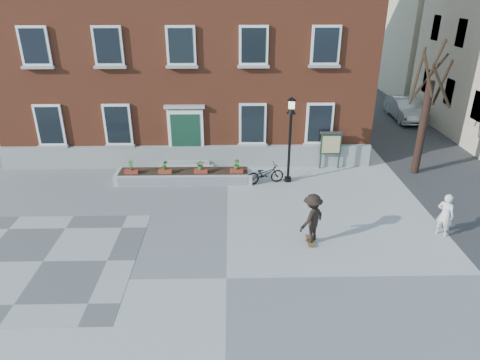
{
  "coord_description": "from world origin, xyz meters",
  "views": [
    {
      "loc": [
        0.2,
        -10.71,
        8.22
      ],
      "look_at": [
        0.5,
        4.0,
        1.5
      ],
      "focal_mm": 32.0,
      "sensor_mm": 36.0,
      "label": 1
    }
  ],
  "objects_px": {
    "parked_car": "(405,109)",
    "lamp_post": "(290,128)",
    "bystander": "(445,215)",
    "bicycle": "(265,174)",
    "notice_board": "(331,144)",
    "skateboarder": "(312,218)"
  },
  "relations": [
    {
      "from": "bicycle",
      "to": "skateboarder",
      "type": "height_order",
      "value": "skateboarder"
    },
    {
      "from": "bicycle",
      "to": "parked_car",
      "type": "relative_size",
      "value": 0.4
    },
    {
      "from": "bicycle",
      "to": "notice_board",
      "type": "height_order",
      "value": "notice_board"
    },
    {
      "from": "parked_car",
      "to": "lamp_post",
      "type": "bearing_deg",
      "value": -130.81
    },
    {
      "from": "bicycle",
      "to": "parked_car",
      "type": "bearing_deg",
      "value": -59.32
    },
    {
      "from": "bicycle",
      "to": "skateboarder",
      "type": "xyz_separation_m",
      "value": [
        1.24,
        -4.92,
        0.5
      ]
    },
    {
      "from": "lamp_post",
      "to": "notice_board",
      "type": "distance_m",
      "value": 2.96
    },
    {
      "from": "bystander",
      "to": "bicycle",
      "type": "bearing_deg",
      "value": 11.8
    },
    {
      "from": "bystander",
      "to": "lamp_post",
      "type": "bearing_deg",
      "value": 5.02
    },
    {
      "from": "bicycle",
      "to": "notice_board",
      "type": "xyz_separation_m",
      "value": [
        3.29,
        1.69,
        0.8
      ]
    },
    {
      "from": "skateboarder",
      "to": "bystander",
      "type": "bearing_deg",
      "value": 4.58
    },
    {
      "from": "bystander",
      "to": "skateboarder",
      "type": "distance_m",
      "value": 4.83
    },
    {
      "from": "lamp_post",
      "to": "notice_board",
      "type": "height_order",
      "value": "lamp_post"
    },
    {
      "from": "parked_car",
      "to": "lamp_post",
      "type": "height_order",
      "value": "lamp_post"
    },
    {
      "from": "lamp_post",
      "to": "bystander",
      "type": "bearing_deg",
      "value": -43.66
    },
    {
      "from": "bystander",
      "to": "notice_board",
      "type": "bearing_deg",
      "value": -17.45
    },
    {
      "from": "notice_board",
      "to": "skateboarder",
      "type": "height_order",
      "value": "notice_board"
    },
    {
      "from": "bystander",
      "to": "lamp_post",
      "type": "xyz_separation_m",
      "value": [
        -4.97,
        4.74,
        1.72
      ]
    },
    {
      "from": "bicycle",
      "to": "parked_car",
      "type": "xyz_separation_m",
      "value": [
        10.1,
        10.02,
        0.26
      ]
    },
    {
      "from": "bicycle",
      "to": "skateboarder",
      "type": "distance_m",
      "value": 5.1
    },
    {
      "from": "bicycle",
      "to": "skateboarder",
      "type": "bearing_deg",
      "value": -179.93
    },
    {
      "from": "bicycle",
      "to": "lamp_post",
      "type": "xyz_separation_m",
      "value": [
        1.08,
        0.2,
        2.08
      ]
    }
  ]
}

